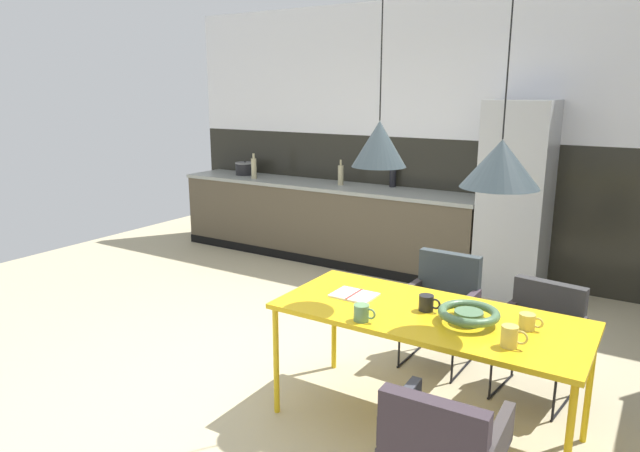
{
  "coord_description": "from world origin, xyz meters",
  "views": [
    {
      "loc": [
        2.05,
        -2.9,
        1.96
      ],
      "look_at": [
        -0.36,
        0.92,
        0.87
      ],
      "focal_mm": 31.86,
      "sensor_mm": 36.0,
      "label": 1
    }
  ],
  "objects_px": {
    "mug_white_ceramic": "(510,336)",
    "pendant_lamp_over_table_near": "(379,144)",
    "cooking_pot": "(245,169)",
    "pendant_lamp_over_table_far": "(501,163)",
    "armchair_corner_seat": "(442,437)",
    "mug_wide_latte": "(362,313)",
    "dining_table": "(428,320)",
    "mug_glass_clear": "(427,303)",
    "bottle_spice_small": "(341,175)",
    "bottle_wine_green": "(393,176)",
    "armchair_facing_counter": "(442,297)",
    "fruit_bowl": "(469,314)",
    "open_book": "(354,295)",
    "bottle_vinegar_dark": "(254,168)",
    "refrigerator_column": "(516,199)",
    "armchair_near_window": "(541,326)",
    "mug_tall_blue": "(528,322)"
  },
  "relations": [
    {
      "from": "mug_wide_latte",
      "to": "mug_white_ceramic",
      "type": "relative_size",
      "value": 0.99
    },
    {
      "from": "mug_wide_latte",
      "to": "bottle_vinegar_dark",
      "type": "xyz_separation_m",
      "value": [
        -3.02,
        2.83,
        0.26
      ]
    },
    {
      "from": "cooking_pot",
      "to": "pendant_lamp_over_table_far",
      "type": "distance_m",
      "value": 4.84
    },
    {
      "from": "armchair_near_window",
      "to": "mug_wide_latte",
      "type": "xyz_separation_m",
      "value": [
        -0.75,
        -1.05,
        0.29
      ]
    },
    {
      "from": "armchair_facing_counter",
      "to": "mug_tall_blue",
      "type": "xyz_separation_m",
      "value": [
        0.75,
        -0.79,
        0.27
      ]
    },
    {
      "from": "dining_table",
      "to": "mug_glass_clear",
      "type": "height_order",
      "value": "mug_glass_clear"
    },
    {
      "from": "mug_wide_latte",
      "to": "armchair_near_window",
      "type": "bearing_deg",
      "value": 54.72
    },
    {
      "from": "mug_wide_latte",
      "to": "mug_glass_clear",
      "type": "height_order",
      "value": "same"
    },
    {
      "from": "fruit_bowl",
      "to": "pendant_lamp_over_table_far",
      "type": "xyz_separation_m",
      "value": [
        0.11,
        0.0,
        0.83
      ]
    },
    {
      "from": "mug_wide_latte",
      "to": "fruit_bowl",
      "type": "bearing_deg",
      "value": 29.04
    },
    {
      "from": "open_book",
      "to": "mug_white_ceramic",
      "type": "xyz_separation_m",
      "value": [
        0.99,
        -0.21,
        0.05
      ]
    },
    {
      "from": "armchair_corner_seat",
      "to": "bottle_wine_green",
      "type": "bearing_deg",
      "value": 116.36
    },
    {
      "from": "fruit_bowl",
      "to": "bottle_vinegar_dark",
      "type": "xyz_separation_m",
      "value": [
        -3.53,
        2.55,
        0.25
      ]
    },
    {
      "from": "mug_white_ceramic",
      "to": "refrigerator_column",
      "type": "bearing_deg",
      "value": 103.5
    },
    {
      "from": "refrigerator_column",
      "to": "armchair_near_window",
      "type": "distance_m",
      "value": 2.06
    },
    {
      "from": "armchair_facing_counter",
      "to": "bottle_spice_small",
      "type": "distance_m",
      "value": 2.69
    },
    {
      "from": "mug_glass_clear",
      "to": "bottle_vinegar_dark",
      "type": "distance_m",
      "value": 4.12
    },
    {
      "from": "mug_white_ceramic",
      "to": "pendant_lamp_over_table_near",
      "type": "distance_m",
      "value": 1.25
    },
    {
      "from": "open_book",
      "to": "bottle_vinegar_dark",
      "type": "height_order",
      "value": "bottle_vinegar_dark"
    },
    {
      "from": "armchair_corner_seat",
      "to": "mug_tall_blue",
      "type": "bearing_deg",
      "value": 78.38
    },
    {
      "from": "bottle_wine_green",
      "to": "pendant_lamp_over_table_near",
      "type": "bearing_deg",
      "value": -66.59
    },
    {
      "from": "open_book",
      "to": "mug_tall_blue",
      "type": "distance_m",
      "value": 1.02
    },
    {
      "from": "refrigerator_column",
      "to": "mug_glass_clear",
      "type": "xyz_separation_m",
      "value": [
        0.16,
        -2.62,
        -0.17
      ]
    },
    {
      "from": "bottle_spice_small",
      "to": "armchair_corner_seat",
      "type": "bearing_deg",
      "value": -53.87
    },
    {
      "from": "armchair_facing_counter",
      "to": "mug_tall_blue",
      "type": "height_order",
      "value": "mug_tall_blue"
    },
    {
      "from": "armchair_near_window",
      "to": "mug_wide_latte",
      "type": "distance_m",
      "value": 1.32
    },
    {
      "from": "armchair_corner_seat",
      "to": "mug_wide_latte",
      "type": "xyz_separation_m",
      "value": [
        -0.65,
        0.48,
        0.27
      ]
    },
    {
      "from": "armchair_near_window",
      "to": "fruit_bowl",
      "type": "distance_m",
      "value": 0.86
    },
    {
      "from": "fruit_bowl",
      "to": "mug_glass_clear",
      "type": "distance_m",
      "value": 0.26
    },
    {
      "from": "mug_glass_clear",
      "to": "bottle_wine_green",
      "type": "distance_m",
      "value": 3.26
    },
    {
      "from": "mug_tall_blue",
      "to": "bottle_spice_small",
      "type": "bearing_deg",
      "value": 135.63
    },
    {
      "from": "mug_white_ceramic",
      "to": "mug_glass_clear",
      "type": "distance_m",
      "value": 0.57
    },
    {
      "from": "bottle_spice_small",
      "to": "pendant_lamp_over_table_near",
      "type": "height_order",
      "value": "pendant_lamp_over_table_near"
    },
    {
      "from": "refrigerator_column",
      "to": "mug_white_ceramic",
      "type": "relative_size",
      "value": 14.21
    },
    {
      "from": "armchair_corner_seat",
      "to": "open_book",
      "type": "height_order",
      "value": "armchair_corner_seat"
    },
    {
      "from": "armchair_facing_counter",
      "to": "fruit_bowl",
      "type": "height_order",
      "value": "fruit_bowl"
    },
    {
      "from": "dining_table",
      "to": "open_book",
      "type": "bearing_deg",
      "value": 178.67
    },
    {
      "from": "dining_table",
      "to": "armchair_corner_seat",
      "type": "relative_size",
      "value": 2.34
    },
    {
      "from": "pendant_lamp_over_table_far",
      "to": "armchair_corner_seat",
      "type": "bearing_deg",
      "value": -87.47
    },
    {
      "from": "mug_tall_blue",
      "to": "cooking_pot",
      "type": "relative_size",
      "value": 0.5
    },
    {
      "from": "mug_glass_clear",
      "to": "armchair_facing_counter",
      "type": "bearing_deg",
      "value": 103.72
    },
    {
      "from": "armchair_corner_seat",
      "to": "mug_tall_blue",
      "type": "xyz_separation_m",
      "value": [
        0.15,
        0.85,
        0.26
      ]
    },
    {
      "from": "armchair_corner_seat",
      "to": "mug_wide_latte",
      "type": "distance_m",
      "value": 0.85
    },
    {
      "from": "refrigerator_column",
      "to": "mug_tall_blue",
      "type": "height_order",
      "value": "refrigerator_column"
    },
    {
      "from": "mug_white_ceramic",
      "to": "fruit_bowl",
      "type": "bearing_deg",
      "value": 146.14
    },
    {
      "from": "refrigerator_column",
      "to": "dining_table",
      "type": "distance_m",
      "value": 2.67
    },
    {
      "from": "armchair_corner_seat",
      "to": "bottle_vinegar_dark",
      "type": "height_order",
      "value": "bottle_vinegar_dark"
    },
    {
      "from": "armchair_facing_counter",
      "to": "pendant_lamp_over_table_near",
      "type": "distance_m",
      "value": 1.44
    },
    {
      "from": "armchair_near_window",
      "to": "mug_glass_clear",
      "type": "xyz_separation_m",
      "value": [
        -0.5,
        -0.73,
        0.29
      ]
    },
    {
      "from": "fruit_bowl",
      "to": "refrigerator_column",
      "type": "bearing_deg",
      "value": 98.89
    }
  ]
}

